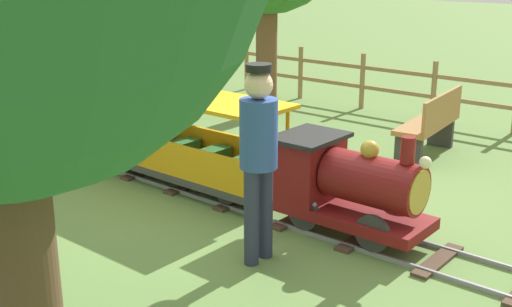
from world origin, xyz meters
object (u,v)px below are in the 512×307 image
locomotive (344,182)px  conductor_person (259,149)px  passenger_car (178,146)px  park_bench (431,125)px

locomotive → conductor_person: size_ratio=0.89×
locomotive → passenger_car: bearing=-90.0°
locomotive → conductor_person: conductor_person is taller
locomotive → park_bench: (-2.62, -0.41, -0.07)m
conductor_person → park_bench: conductor_person is taller
park_bench → locomotive: bearing=8.8°
passenger_car → park_bench: 3.12m
passenger_car → conductor_person: 2.15m
passenger_car → locomotive: bearing=90.0°
conductor_person → locomotive: bearing=165.2°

